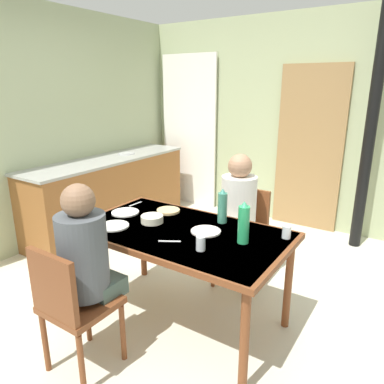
# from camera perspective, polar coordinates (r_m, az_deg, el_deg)

# --- Properties ---
(ground_plane) EXTENTS (6.45, 6.45, 0.00)m
(ground_plane) POSITION_cam_1_polar(r_m,az_deg,el_deg) (3.16, -5.04, -17.24)
(ground_plane) COLOR beige
(wall_back) EXTENTS (4.01, 0.10, 2.59)m
(wall_back) POSITION_cam_1_polar(r_m,az_deg,el_deg) (4.84, 13.38, 10.76)
(wall_back) COLOR #A7B285
(wall_back) RESTS_ON ground_plane
(wall_left) EXTENTS (0.10, 3.72, 2.59)m
(wall_left) POSITION_cam_1_polar(r_m,az_deg,el_deg) (4.47, -20.15, 9.74)
(wall_left) COLOR #A2AF87
(wall_left) RESTS_ON ground_plane
(door_wooden) EXTENTS (0.80, 0.05, 2.00)m
(door_wooden) POSITION_cam_1_polar(r_m,az_deg,el_deg) (4.66, 18.15, 6.48)
(door_wooden) COLOR #9B7548
(door_wooden) RESTS_ON ground_plane
(stove_pipe_column) EXTENTS (0.12, 0.12, 2.59)m
(stove_pipe_column) POSITION_cam_1_polar(r_m,az_deg,el_deg) (4.23, 26.49, 8.66)
(stove_pipe_column) COLOR black
(stove_pipe_column) RESTS_ON ground_plane
(curtain_panel) EXTENTS (0.90, 0.03, 2.18)m
(curtain_panel) POSITION_cam_1_polar(r_m,az_deg,el_deg) (5.36, -0.49, 9.52)
(curtain_panel) COLOR white
(curtain_panel) RESTS_ON ground_plane
(kitchen_counter) EXTENTS (0.61, 2.27, 0.91)m
(kitchen_counter) POSITION_cam_1_polar(r_m,az_deg,el_deg) (4.62, -12.96, -0.20)
(kitchen_counter) COLOR brown
(kitchen_counter) RESTS_ON ground_plane
(dining_table) EXTENTS (1.54, 0.89, 0.76)m
(dining_table) POSITION_cam_1_polar(r_m,az_deg,el_deg) (2.63, -1.81, -7.48)
(dining_table) COLOR brown
(dining_table) RESTS_ON ground_plane
(chair_near_diner) EXTENTS (0.40, 0.40, 0.87)m
(chair_near_diner) POSITION_cam_1_polar(r_m,az_deg,el_deg) (2.38, -18.67, -16.47)
(chair_near_diner) COLOR brown
(chair_near_diner) RESTS_ON ground_plane
(chair_far_diner) EXTENTS (0.40, 0.40, 0.87)m
(chair_far_diner) POSITION_cam_1_polar(r_m,az_deg,el_deg) (3.28, 8.17, -6.12)
(chair_far_diner) COLOR brown
(chair_far_diner) RESTS_ON ground_plane
(person_near_diner) EXTENTS (0.30, 0.37, 0.77)m
(person_near_diner) POSITION_cam_1_polar(r_m,az_deg,el_deg) (2.31, -16.67, -9.19)
(person_near_diner) COLOR #445A52
(person_near_diner) RESTS_ON ground_plane
(person_far_diner) EXTENTS (0.30, 0.37, 0.77)m
(person_far_diner) POSITION_cam_1_polar(r_m,az_deg,el_deg) (3.07, 7.29, -2.08)
(person_far_diner) COLOR white
(person_far_diner) RESTS_ON ground_plane
(water_bottle_green_near) EXTENTS (0.08, 0.08, 0.29)m
(water_bottle_green_near) POSITION_cam_1_polar(r_m,az_deg,el_deg) (2.38, 8.21, -4.97)
(water_bottle_green_near) COLOR #27A25D
(water_bottle_green_near) RESTS_ON dining_table
(water_bottle_green_far) EXTENTS (0.07, 0.07, 0.27)m
(water_bottle_green_far) POSITION_cam_1_polar(r_m,az_deg,el_deg) (2.71, 4.86, -2.35)
(water_bottle_green_far) COLOR #3F886D
(water_bottle_green_far) RESTS_ON dining_table
(serving_bowl_center) EXTENTS (0.17, 0.17, 0.05)m
(serving_bowl_center) POSITION_cam_1_polar(r_m,az_deg,el_deg) (2.75, -6.35, -4.29)
(serving_bowl_center) COLOR #EDE5C6
(serving_bowl_center) RESTS_ON dining_table
(dinner_plate_near_left) EXTENTS (0.22, 0.22, 0.01)m
(dinner_plate_near_left) POSITION_cam_1_polar(r_m,az_deg,el_deg) (2.72, -12.29, -5.28)
(dinner_plate_near_left) COLOR white
(dinner_plate_near_left) RESTS_ON dining_table
(dinner_plate_near_right) EXTENTS (0.22, 0.22, 0.01)m
(dinner_plate_near_right) POSITION_cam_1_polar(r_m,az_deg,el_deg) (2.99, -10.57, -3.20)
(dinner_plate_near_right) COLOR white
(dinner_plate_near_right) RESTS_ON dining_table
(dinner_plate_far_center) EXTENTS (0.21, 0.21, 0.01)m
(dinner_plate_far_center) POSITION_cam_1_polar(r_m,az_deg,el_deg) (2.57, 2.21, -6.25)
(dinner_plate_far_center) COLOR white
(dinner_plate_far_center) RESTS_ON dining_table
(drinking_glass_by_near_diner) EXTENTS (0.06, 0.06, 0.09)m
(drinking_glass_by_near_diner) POSITION_cam_1_polar(r_m,az_deg,el_deg) (2.54, 14.80, -6.15)
(drinking_glass_by_near_diner) COLOR silver
(drinking_glass_by_near_diner) RESTS_ON dining_table
(drinking_glass_by_far_diner) EXTENTS (0.06, 0.06, 0.09)m
(drinking_glass_by_far_diner) POSITION_cam_1_polar(r_m,az_deg,el_deg) (2.29, 1.39, -8.16)
(drinking_glass_by_far_diner) COLOR silver
(drinking_glass_by_far_diner) RESTS_ON dining_table
(drinking_glass_spare_center) EXTENTS (0.06, 0.06, 0.09)m
(drinking_glass_spare_center) POSITION_cam_1_polar(r_m,az_deg,el_deg) (2.79, -15.30, -4.16)
(drinking_glass_spare_center) COLOR silver
(drinking_glass_spare_center) RESTS_ON dining_table
(bread_plate_sliced) EXTENTS (0.19, 0.19, 0.02)m
(bread_plate_sliced) POSITION_cam_1_polar(r_m,az_deg,el_deg) (2.97, -3.80, -2.98)
(bread_plate_sliced) COLOR #DBB77A
(bread_plate_sliced) RESTS_ON dining_table
(cutlery_knife_near) EXTENTS (0.14, 0.09, 0.00)m
(cutlery_knife_near) POSITION_cam_1_polar(r_m,az_deg,el_deg) (2.43, -3.60, -7.83)
(cutlery_knife_near) COLOR silver
(cutlery_knife_near) RESTS_ON dining_table
(cutlery_fork_near) EXTENTS (0.02, 0.15, 0.00)m
(cutlery_fork_near) POSITION_cam_1_polar(r_m,az_deg,el_deg) (3.19, -8.98, -1.90)
(cutlery_fork_near) COLOR silver
(cutlery_fork_near) RESTS_ON dining_table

